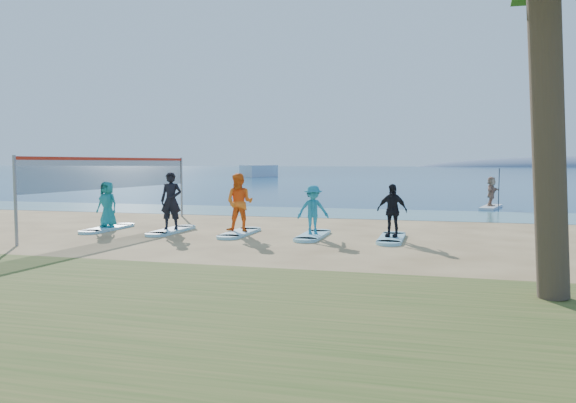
% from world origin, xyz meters
% --- Properties ---
extents(ground, '(600.00, 600.00, 0.00)m').
position_xyz_m(ground, '(0.00, 0.00, 0.00)').
color(ground, tan).
rests_on(ground, ground).
extents(shallow_water, '(600.00, 600.00, 0.00)m').
position_xyz_m(shallow_water, '(0.00, 10.50, 0.01)').
color(shallow_water, teal).
rests_on(shallow_water, ground).
extents(ocean, '(600.00, 600.00, 0.00)m').
position_xyz_m(ocean, '(0.00, 160.00, 0.01)').
color(ocean, navy).
rests_on(ocean, ground).
extents(volleyball_net, '(0.71, 9.07, 2.50)m').
position_xyz_m(volleyball_net, '(-5.38, 2.76, 1.90)').
color(volleyball_net, gray).
rests_on(volleyball_net, ground).
extents(paddleboard, '(1.37, 3.08, 0.12)m').
position_xyz_m(paddleboard, '(8.05, 15.15, 0.06)').
color(paddleboard, silver).
rests_on(paddleboard, ground).
extents(paddleboarder, '(0.86, 1.42, 1.46)m').
position_xyz_m(paddleboarder, '(8.05, 15.15, 0.85)').
color(paddleboarder, tan).
rests_on(paddleboarder, paddleboard).
extents(boat_offshore_a, '(4.54, 7.29, 1.86)m').
position_xyz_m(boat_offshore_a, '(-22.01, 69.64, 0.00)').
color(boat_offshore_a, silver).
rests_on(boat_offshore_a, ground).
extents(boat_offshore_b, '(2.19, 5.54, 1.68)m').
position_xyz_m(boat_offshore_b, '(27.00, 110.23, 0.00)').
color(boat_offshore_b, silver).
rests_on(boat_offshore_b, ground).
extents(surfboard_0, '(0.70, 2.20, 0.09)m').
position_xyz_m(surfboard_0, '(-5.40, 2.22, 0.04)').
color(surfboard_0, '#93D6E4').
rests_on(surfboard_0, ground).
extents(student_0, '(0.80, 0.56, 1.56)m').
position_xyz_m(student_0, '(-5.40, 2.22, 0.87)').
color(student_0, teal).
rests_on(student_0, surfboard_0).
extents(surfboard_1, '(0.70, 2.20, 0.09)m').
position_xyz_m(surfboard_1, '(-3.00, 2.22, 0.04)').
color(surfboard_1, '#93D6E4').
rests_on(surfboard_1, ground).
extents(student_1, '(0.76, 0.57, 1.89)m').
position_xyz_m(student_1, '(-3.00, 2.22, 1.04)').
color(student_1, black).
rests_on(student_1, surfboard_1).
extents(surfboard_2, '(0.70, 2.20, 0.09)m').
position_xyz_m(surfboard_2, '(-0.60, 2.22, 0.04)').
color(surfboard_2, '#93D6E4').
rests_on(surfboard_2, ground).
extents(student_2, '(0.91, 0.72, 1.86)m').
position_xyz_m(student_2, '(-0.60, 2.22, 1.02)').
color(student_2, orange).
rests_on(student_2, surfboard_2).
extents(surfboard_3, '(0.70, 2.20, 0.09)m').
position_xyz_m(surfboard_3, '(1.80, 2.22, 0.04)').
color(surfboard_3, '#93D6E4').
rests_on(surfboard_3, ground).
extents(student_3, '(1.12, 0.90, 1.51)m').
position_xyz_m(student_3, '(1.80, 2.22, 0.85)').
color(student_3, teal).
rests_on(student_3, surfboard_3).
extents(surfboard_4, '(0.70, 2.20, 0.09)m').
position_xyz_m(surfboard_4, '(4.19, 2.22, 0.04)').
color(surfboard_4, '#93D6E4').
rests_on(surfboard_4, ground).
extents(student_4, '(0.99, 0.61, 1.58)m').
position_xyz_m(student_4, '(4.19, 2.22, 0.88)').
color(student_4, black).
rests_on(student_4, surfboard_4).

